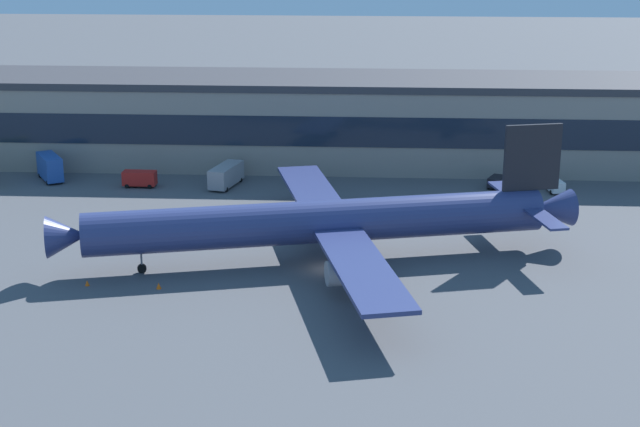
# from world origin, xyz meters

# --- Properties ---
(ground_plane) EXTENTS (600.00, 600.00, 0.00)m
(ground_plane) POSITION_xyz_m (0.00, 0.00, 0.00)
(ground_plane) COLOR #4C4F54
(terminal_building) EXTENTS (180.83, 19.08, 14.98)m
(terminal_building) POSITION_xyz_m (0.00, 52.04, 7.51)
(terminal_building) COLOR gray
(terminal_building) RESTS_ON ground_plane
(airliner) EXTENTS (64.91, 56.30, 16.32)m
(airliner) POSITION_xyz_m (-0.09, 2.86, 5.16)
(airliner) COLOR navy
(airliner) RESTS_ON ground_plane
(fuel_truck) EXTENTS (4.77, 8.83, 3.35)m
(fuel_truck) POSITION_xyz_m (-17.59, 36.37, 1.88)
(fuel_truck) COLOR gray
(fuel_truck) RESTS_ON ground_plane
(catering_truck) EXTENTS (6.03, 7.48, 4.15)m
(catering_truck) POSITION_xyz_m (-46.58, 37.95, 2.29)
(catering_truck) COLOR #2651A5
(catering_truck) RESTS_ON ground_plane
(follow_me_car) EXTENTS (3.72, 4.78, 1.85)m
(follow_me_car) POSITION_xyz_m (-5.01, 36.62, 1.09)
(follow_me_car) COLOR gray
(follow_me_car) RESTS_ON ground_plane
(baggage_tug) EXTENTS (3.33, 4.11, 1.85)m
(baggage_tug) POSITION_xyz_m (25.06, 37.45, 1.09)
(baggage_tug) COLOR black
(baggage_tug) RESTS_ON ground_plane
(crew_van) EXTENTS (5.23, 2.34, 2.55)m
(crew_van) POSITION_xyz_m (-31.35, 34.98, 1.46)
(crew_van) COLOR red
(crew_van) RESTS_ON ground_plane
(belt_loader) EXTENTS (3.25, 6.67, 1.95)m
(belt_loader) POSITION_xyz_m (33.53, 36.89, 1.15)
(belt_loader) COLOR white
(belt_loader) RESTS_ON ground_plane
(traffic_cone_0) EXTENTS (0.48, 0.48, 0.60)m
(traffic_cone_0) POSITION_xyz_m (9.99, -10.69, 0.30)
(traffic_cone_0) COLOR #F2590C
(traffic_cone_0) RESTS_ON ground_plane
(traffic_cone_1) EXTENTS (0.53, 0.53, 0.67)m
(traffic_cone_1) POSITION_xyz_m (-27.39, -7.08, 0.33)
(traffic_cone_1) COLOR #F2590C
(traffic_cone_1) RESTS_ON ground_plane
(traffic_cone_2) EXTENTS (0.60, 0.60, 0.75)m
(traffic_cone_2) POSITION_xyz_m (-18.86, -7.54, 0.37)
(traffic_cone_2) COLOR #F2590C
(traffic_cone_2) RESTS_ON ground_plane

